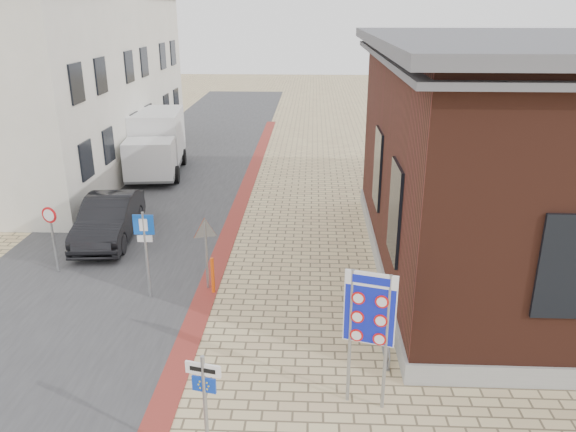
% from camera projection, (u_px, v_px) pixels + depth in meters
% --- Properties ---
extents(ground, '(120.00, 120.00, 0.00)m').
position_uv_depth(ground, '(262.00, 410.00, 11.13)').
color(ground, tan).
rests_on(ground, ground).
extents(road_strip, '(7.00, 60.00, 0.02)m').
position_uv_depth(road_strip, '(170.00, 184.00, 25.40)').
color(road_strip, '#38383A').
rests_on(road_strip, ground).
extents(curb_strip, '(0.60, 40.00, 0.02)m').
position_uv_depth(curb_strip, '(232.00, 225.00, 20.57)').
color(curb_strip, maroon).
rests_on(curb_strip, ground).
extents(townhouse_near, '(7.40, 6.40, 8.30)m').
position_uv_depth(townhouse_near, '(1.00, 101.00, 21.38)').
color(townhouse_near, beige).
rests_on(townhouse_near, ground).
extents(townhouse_mid, '(7.40, 6.40, 9.10)m').
position_uv_depth(townhouse_mid, '(65.00, 73.00, 26.86)').
color(townhouse_mid, beige).
rests_on(townhouse_mid, ground).
extents(townhouse_far, '(7.40, 6.40, 8.30)m').
position_uv_depth(townhouse_far, '(109.00, 69.00, 32.61)').
color(townhouse_far, beige).
rests_on(townhouse_far, ground).
extents(bike_rack, '(0.08, 1.80, 0.60)m').
position_uv_depth(bike_rack, '(385.00, 341.00, 12.99)').
color(bike_rack, slate).
rests_on(bike_rack, ground).
extents(sedan, '(1.99, 4.66, 1.49)m').
position_uv_depth(sedan, '(109.00, 219.00, 19.13)').
color(sedan, black).
rests_on(sedan, ground).
extents(box_truck, '(2.85, 5.71, 2.87)m').
position_uv_depth(box_truck, '(156.00, 143.00, 26.63)').
color(box_truck, slate).
rests_on(box_truck, ground).
extents(border_sign, '(0.97, 0.32, 2.93)m').
position_uv_depth(border_sign, '(370.00, 311.00, 10.60)').
color(border_sign, gray).
rests_on(border_sign, ground).
extents(essen_sign, '(0.60, 0.18, 2.27)m').
position_uv_depth(essen_sign, '(205.00, 397.00, 9.24)').
color(essen_sign, gray).
rests_on(essen_sign, ground).
extents(parking_sign, '(0.55, 0.07, 2.50)m').
position_uv_depth(parking_sign, '(145.00, 240.00, 14.90)').
color(parking_sign, gray).
rests_on(parking_sign, ground).
extents(yield_sign, '(0.72, 0.29, 2.09)m').
position_uv_depth(yield_sign, '(205.00, 237.00, 15.44)').
color(yield_sign, gray).
rests_on(yield_sign, ground).
extents(speed_sign, '(0.48, 0.16, 2.09)m').
position_uv_depth(speed_sign, '(52.00, 230.00, 16.50)').
color(speed_sign, gray).
rests_on(speed_sign, ground).
extents(bollard, '(0.12, 0.12, 1.07)m').
position_uv_depth(bollard, '(213.00, 276.00, 15.55)').
color(bollard, '#FF580D').
rests_on(bollard, ground).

